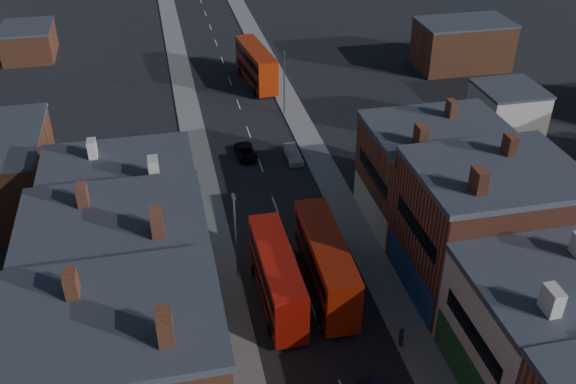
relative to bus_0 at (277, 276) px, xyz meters
name	(u,v)px	position (x,y,z in m)	size (l,w,h in m)	color
pavement_west	(199,162)	(-3.92, 23.67, -2.52)	(3.00, 200.00, 0.12)	gray
pavement_east	(314,150)	(9.08, 23.67, -2.52)	(3.00, 200.00, 0.12)	gray
lamp_post_2	(235,231)	(-2.62, 3.67, 2.13)	(0.25, 0.70, 8.12)	slate
lamp_post_3	(284,79)	(7.78, 33.67, 2.13)	(0.25, 0.70, 8.12)	slate
bus_0	(277,276)	(0.00, 0.00, 0.00)	(2.86, 11.08, 4.78)	#AD1409
bus_1	(325,263)	(4.09, 0.61, 0.16)	(3.17, 11.81, 5.08)	#AA2109
bus_2	(256,64)	(6.08, 44.11, 0.15)	(3.98, 11.93, 5.06)	#A32407
car_2	(246,152)	(1.34, 23.85, -1.98)	(1.98, 4.29, 1.19)	black
car_3	(293,155)	(6.34, 22.09, -1.99)	(1.66, 4.08, 1.18)	silver
ped_3	(401,337)	(7.88, -6.75, -1.62)	(0.98, 0.45, 1.67)	#555249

